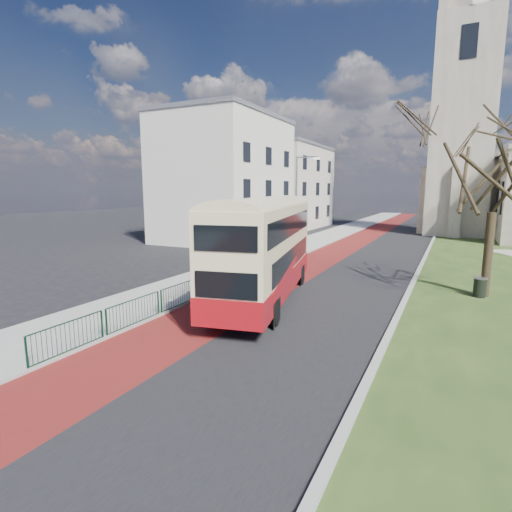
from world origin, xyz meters
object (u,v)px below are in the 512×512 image
Objects in this scene: bus at (265,245)px; winter_tree_near at (499,143)px; streetlamp at (298,198)px; litter_bin at (480,287)px.

bus is 1.09× the size of winter_tree_near.
streetlamp is at bearing 93.34° from bus.
streetlamp reaches higher than bus.
winter_tree_near reaches higher than bus.
bus is 12.04m from winter_tree_near.
winter_tree_near is at bearing -36.84° from streetlamp.
winter_tree_near is (9.57, 5.54, 4.77)m from bus.
winter_tree_near reaches higher than litter_bin.
bus is at bearing -150.85° from litter_bin.
winter_tree_near is at bearing 54.53° from litter_bin.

